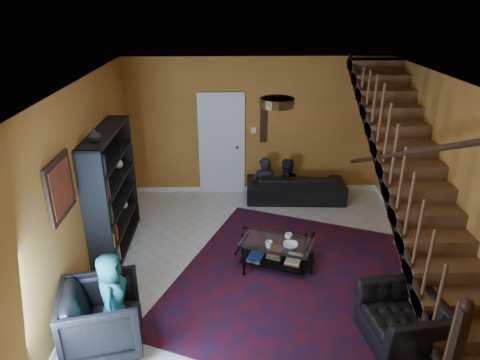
# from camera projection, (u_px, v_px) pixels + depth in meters

# --- Properties ---
(floor) EXTENTS (5.50, 5.50, 0.00)m
(floor) POSITION_uv_depth(u_px,v_px,m) (265.00, 264.00, 6.67)
(floor) COLOR beige
(floor) RESTS_ON ground
(room) EXTENTS (5.50, 5.50, 5.50)m
(room) POSITION_uv_depth(u_px,v_px,m) (187.00, 221.00, 7.84)
(room) COLOR #B87328
(room) RESTS_ON ground
(staircase) EXTENTS (0.95, 5.02, 3.18)m
(staircase) POSITION_uv_depth(u_px,v_px,m) (414.00, 181.00, 6.17)
(staircase) COLOR brown
(staircase) RESTS_ON floor
(bookshelf) EXTENTS (0.35, 1.80, 2.00)m
(bookshelf) POSITION_uv_depth(u_px,v_px,m) (113.00, 194.00, 6.78)
(bookshelf) COLOR black
(bookshelf) RESTS_ON floor
(door) EXTENTS (0.82, 0.05, 2.05)m
(door) POSITION_uv_depth(u_px,v_px,m) (222.00, 146.00, 8.75)
(door) COLOR silver
(door) RESTS_ON floor
(framed_picture) EXTENTS (0.04, 0.74, 0.74)m
(framed_picture) POSITION_uv_depth(u_px,v_px,m) (60.00, 188.00, 5.09)
(framed_picture) COLOR maroon
(framed_picture) RESTS_ON room
(wall_hanging) EXTENTS (0.14, 0.03, 0.90)m
(wall_hanging) POSITION_uv_depth(u_px,v_px,m) (264.00, 121.00, 8.56)
(wall_hanging) COLOR black
(wall_hanging) RESTS_ON room
(ceiling_fixture) EXTENTS (0.40, 0.40, 0.10)m
(ceiling_fixture) POSITION_uv_depth(u_px,v_px,m) (277.00, 102.00, 4.85)
(ceiling_fixture) COLOR #3F2814
(ceiling_fixture) RESTS_ON room
(rug) EXTENTS (4.45, 4.70, 0.02)m
(rug) POSITION_uv_depth(u_px,v_px,m) (295.00, 280.00, 6.28)
(rug) COLOR #400B13
(rug) RESTS_ON floor
(sofa) EXTENTS (2.01, 0.86, 0.58)m
(sofa) POSITION_uv_depth(u_px,v_px,m) (295.00, 186.00, 8.69)
(sofa) COLOR black
(sofa) RESTS_ON floor
(armchair_left) EXTENTS (1.07, 1.05, 0.82)m
(armchair_left) POSITION_uv_depth(u_px,v_px,m) (102.00, 317.00, 4.98)
(armchair_left) COLOR black
(armchair_left) RESTS_ON floor
(armchair_right) EXTENTS (0.96, 1.07, 0.63)m
(armchair_right) POSITION_uv_depth(u_px,v_px,m) (403.00, 320.00, 5.08)
(armchair_right) COLOR black
(armchair_right) RESTS_ON floor
(person_adult_a) EXTENTS (0.50, 0.34, 1.36)m
(person_adult_a) POSITION_uv_depth(u_px,v_px,m) (264.00, 188.00, 8.74)
(person_adult_a) COLOR black
(person_adult_a) RESTS_ON sofa
(person_adult_b) EXTENTS (0.69, 0.56, 1.32)m
(person_adult_b) POSITION_uv_depth(u_px,v_px,m) (285.00, 189.00, 8.76)
(person_adult_b) COLOR black
(person_adult_b) RESTS_ON sofa
(person_child) EXTENTS (0.40, 0.58, 1.15)m
(person_child) POSITION_uv_depth(u_px,v_px,m) (113.00, 297.00, 5.06)
(person_child) COLOR #1C6B66
(person_child) RESTS_ON armchair_left
(coffee_table) EXTENTS (1.22, 0.97, 0.41)m
(coffee_table) POSITION_uv_depth(u_px,v_px,m) (276.00, 252.00, 6.57)
(coffee_table) COLOR black
(coffee_table) RESTS_ON floor
(cup_a) EXTENTS (0.14, 0.14, 0.09)m
(cup_a) POSITION_uv_depth(u_px,v_px,m) (289.00, 236.00, 6.57)
(cup_a) COLOR #999999
(cup_a) RESTS_ON coffee_table
(cup_b) EXTENTS (0.13, 0.13, 0.10)m
(cup_b) POSITION_uv_depth(u_px,v_px,m) (269.00, 244.00, 6.34)
(cup_b) COLOR #999999
(cup_b) RESTS_ON coffee_table
(bowl) EXTENTS (0.24, 0.24, 0.05)m
(bowl) POSITION_uv_depth(u_px,v_px,m) (290.00, 245.00, 6.37)
(bowl) COLOR #999999
(bowl) RESTS_ON coffee_table
(vase) EXTENTS (0.18, 0.18, 0.19)m
(vase) POSITION_uv_depth(u_px,v_px,m) (94.00, 135.00, 5.87)
(vase) COLOR #999999
(vase) RESTS_ON bookshelf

